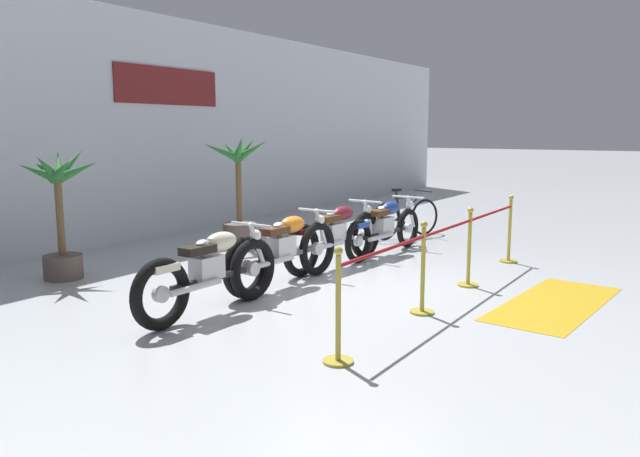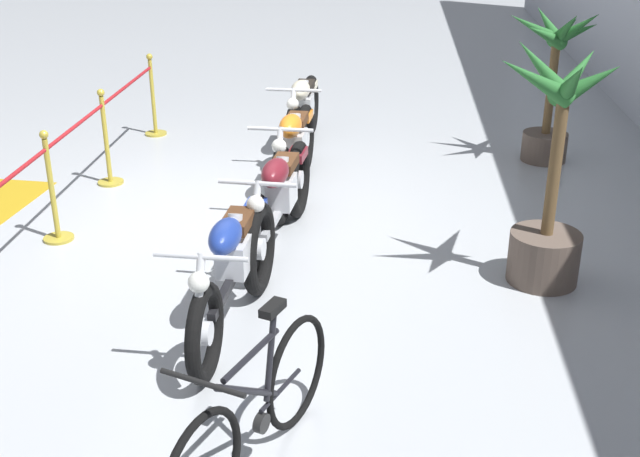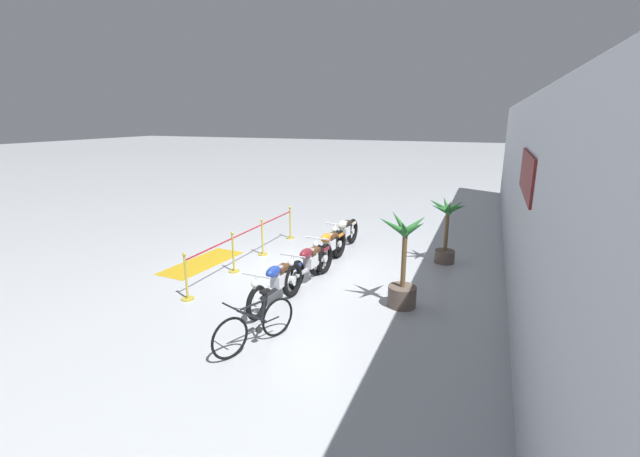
{
  "view_description": "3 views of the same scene",
  "coord_description": "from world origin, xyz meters",
  "px_view_note": "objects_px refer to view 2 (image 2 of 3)",
  "views": [
    {
      "loc": [
        -7.1,
        -4.15,
        2.06
      ],
      "look_at": [
        0.95,
        1.11,
        0.53
      ],
      "focal_mm": 35.0,
      "sensor_mm": 36.0,
      "label": 1
    },
    {
      "loc": [
        7.29,
        1.63,
        3.11
      ],
      "look_at": [
        1.42,
        1.12,
        0.51
      ],
      "focal_mm": 45.0,
      "sensor_mm": 36.0,
      "label": 2
    },
    {
      "loc": [
        9.41,
        4.4,
        3.81
      ],
      "look_at": [
        -0.6,
        0.43,
        0.98
      ],
      "focal_mm": 24.0,
      "sensor_mm": 36.0,
      "label": 3
    }
  ],
  "objects_px": {
    "motorcycle_maroon_2": "(280,201)",
    "stanchion_far_left": "(115,116)",
    "motorcycle_cream_0": "(303,113)",
    "potted_palm_right_of_row": "(551,87)",
    "bicycle": "(254,415)",
    "stanchion_mid_right": "(54,204)",
    "motorcycle_orange_1": "(294,151)",
    "motorcycle_blue_3": "(233,264)",
    "potted_palm_left_of_row": "(550,198)",
    "stanchion_mid_left": "(107,152)"
  },
  "relations": [
    {
      "from": "motorcycle_cream_0",
      "to": "bicycle",
      "type": "height_order",
      "value": "bicycle"
    },
    {
      "from": "motorcycle_orange_1",
      "to": "stanchion_mid_left",
      "type": "distance_m",
      "value": 2.06
    },
    {
      "from": "motorcycle_cream_0",
      "to": "stanchion_far_left",
      "type": "distance_m",
      "value": 2.21
    },
    {
      "from": "motorcycle_blue_3",
      "to": "potted_palm_right_of_row",
      "type": "bearing_deg",
      "value": 143.25
    },
    {
      "from": "potted_palm_right_of_row",
      "to": "stanchion_mid_left",
      "type": "relative_size",
      "value": 1.74
    },
    {
      "from": "motorcycle_maroon_2",
      "to": "bicycle",
      "type": "bearing_deg",
      "value": 4.79
    },
    {
      "from": "stanchion_mid_left",
      "to": "motorcycle_blue_3",
      "type": "bearing_deg",
      "value": 34.45
    },
    {
      "from": "motorcycle_blue_3",
      "to": "potted_palm_left_of_row",
      "type": "bearing_deg",
      "value": 109.12
    },
    {
      "from": "potted_palm_left_of_row",
      "to": "stanchion_mid_right",
      "type": "distance_m",
      "value": 4.37
    },
    {
      "from": "potted_palm_left_of_row",
      "to": "stanchion_mid_left",
      "type": "distance_m",
      "value": 4.76
    },
    {
      "from": "potted_palm_left_of_row",
      "to": "potted_palm_right_of_row",
      "type": "xyz_separation_m",
      "value": [
        -3.13,
        0.54,
        0.15
      ]
    },
    {
      "from": "stanchion_mid_left",
      "to": "stanchion_mid_right",
      "type": "xyz_separation_m",
      "value": [
        1.49,
        0.0,
        0.0
      ]
    },
    {
      "from": "motorcycle_orange_1",
      "to": "potted_palm_right_of_row",
      "type": "relative_size",
      "value": 1.23
    },
    {
      "from": "motorcycle_orange_1",
      "to": "bicycle",
      "type": "relative_size",
      "value": 1.39
    },
    {
      "from": "stanchion_mid_right",
      "to": "stanchion_mid_left",
      "type": "bearing_deg",
      "value": 180.0
    },
    {
      "from": "motorcycle_orange_1",
      "to": "stanchion_mid_right",
      "type": "height_order",
      "value": "stanchion_mid_right"
    },
    {
      "from": "motorcycle_cream_0",
      "to": "potted_palm_left_of_row",
      "type": "xyz_separation_m",
      "value": [
        3.24,
        2.34,
        0.27
      ]
    },
    {
      "from": "potted_palm_left_of_row",
      "to": "bicycle",
      "type": "bearing_deg",
      "value": -38.32
    },
    {
      "from": "bicycle",
      "to": "potted_palm_right_of_row",
      "type": "relative_size",
      "value": 0.88
    },
    {
      "from": "potted_palm_left_of_row",
      "to": "stanchion_mid_left",
      "type": "xyz_separation_m",
      "value": [
        -1.93,
        -4.33,
        -0.38
      ]
    },
    {
      "from": "motorcycle_maroon_2",
      "to": "bicycle",
      "type": "height_order",
      "value": "bicycle"
    },
    {
      "from": "motorcycle_orange_1",
      "to": "motorcycle_blue_3",
      "type": "bearing_deg",
      "value": -3.31
    },
    {
      "from": "motorcycle_maroon_2",
      "to": "stanchion_far_left",
      "type": "bearing_deg",
      "value": -132.13
    },
    {
      "from": "motorcycle_orange_1",
      "to": "motorcycle_maroon_2",
      "type": "relative_size",
      "value": 0.96
    },
    {
      "from": "potted_palm_left_of_row",
      "to": "potted_palm_right_of_row",
      "type": "relative_size",
      "value": 1.1
    },
    {
      "from": "bicycle",
      "to": "motorcycle_cream_0",
      "type": "bearing_deg",
      "value": -176.53
    },
    {
      "from": "motorcycle_orange_1",
      "to": "stanchion_far_left",
      "type": "bearing_deg",
      "value": -104.5
    },
    {
      "from": "stanchion_far_left",
      "to": "motorcycle_cream_0",
      "type": "bearing_deg",
      "value": 115.49
    },
    {
      "from": "motorcycle_maroon_2",
      "to": "stanchion_mid_left",
      "type": "bearing_deg",
      "value": -126.13
    },
    {
      "from": "stanchion_mid_right",
      "to": "stanchion_far_left",
      "type": "bearing_deg",
      "value": 180.0
    },
    {
      "from": "motorcycle_orange_1",
      "to": "bicycle",
      "type": "distance_m",
      "value": 4.3
    },
    {
      "from": "potted_palm_right_of_row",
      "to": "motorcycle_orange_1",
      "type": "bearing_deg",
      "value": -64.11
    },
    {
      "from": "potted_palm_right_of_row",
      "to": "stanchion_mid_right",
      "type": "distance_m",
      "value": 5.58
    },
    {
      "from": "motorcycle_cream_0",
      "to": "motorcycle_blue_3",
      "type": "height_order",
      "value": "motorcycle_cream_0"
    },
    {
      "from": "stanchion_mid_left",
      "to": "potted_palm_right_of_row",
      "type": "bearing_deg",
      "value": 103.85
    },
    {
      "from": "bicycle",
      "to": "stanchion_mid_left",
      "type": "bearing_deg",
      "value": -152.32
    },
    {
      "from": "motorcycle_maroon_2",
      "to": "stanchion_mid_right",
      "type": "distance_m",
      "value": 2.09
    },
    {
      "from": "potted_palm_right_of_row",
      "to": "motorcycle_cream_0",
      "type": "bearing_deg",
      "value": -92.22
    },
    {
      "from": "potted_palm_right_of_row",
      "to": "stanchion_mid_right",
      "type": "xyz_separation_m",
      "value": [
        2.69,
        -4.87,
        -0.53
      ]
    },
    {
      "from": "stanchion_far_left",
      "to": "stanchion_mid_right",
      "type": "distance_m",
      "value": 1.88
    },
    {
      "from": "motorcycle_maroon_2",
      "to": "stanchion_mid_left",
      "type": "distance_m",
      "value": 2.59
    },
    {
      "from": "motorcycle_orange_1",
      "to": "motorcycle_blue_3",
      "type": "height_order",
      "value": "motorcycle_orange_1"
    },
    {
      "from": "motorcycle_orange_1",
      "to": "potted_palm_right_of_row",
      "type": "bearing_deg",
      "value": 115.89
    },
    {
      "from": "motorcycle_maroon_2",
      "to": "potted_palm_right_of_row",
      "type": "relative_size",
      "value": 1.29
    },
    {
      "from": "stanchion_far_left",
      "to": "bicycle",
      "type": "bearing_deg",
      "value": 25.87
    },
    {
      "from": "stanchion_mid_left",
      "to": "potted_palm_left_of_row",
      "type": "bearing_deg",
      "value": 66.0
    },
    {
      "from": "bicycle",
      "to": "stanchion_far_left",
      "type": "distance_m",
      "value": 5.36
    },
    {
      "from": "motorcycle_maroon_2",
      "to": "potted_palm_left_of_row",
      "type": "relative_size",
      "value": 1.18
    },
    {
      "from": "motorcycle_cream_0",
      "to": "potted_palm_right_of_row",
      "type": "distance_m",
      "value": 2.91
    },
    {
      "from": "stanchion_far_left",
      "to": "stanchion_mid_left",
      "type": "height_order",
      "value": "same"
    }
  ]
}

